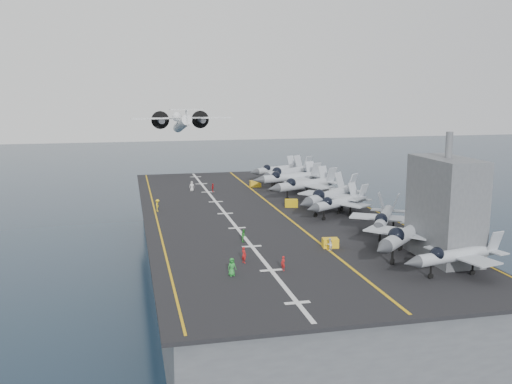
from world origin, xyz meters
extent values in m
plane|color=#142135|center=(0.00, 0.00, 0.00)|extent=(500.00, 500.00, 0.00)
cube|color=#56595E|center=(0.00, 0.00, 5.00)|extent=(36.00, 90.00, 10.00)
cube|color=black|center=(0.00, 0.00, 10.20)|extent=(38.00, 92.00, 0.40)
cube|color=gold|center=(3.00, 0.00, 10.42)|extent=(0.35, 90.00, 0.02)
cube|color=silver|center=(-6.00, 0.00, 10.42)|extent=(0.50, 90.00, 0.02)
cube|color=gold|center=(-17.00, 0.00, 10.42)|extent=(0.25, 90.00, 0.02)
cube|color=gold|center=(18.50, 0.00, 10.42)|extent=(0.25, 90.00, 0.02)
imported|color=#268C33|center=(-10.56, -30.84, 11.39)|extent=(1.38, 1.13, 1.97)
imported|color=#B21919|center=(-8.37, -26.56, 11.36)|extent=(1.21, 1.38, 1.92)
imported|color=#2A8E2C|center=(-6.53, -17.52, 11.23)|extent=(0.92, 1.15, 1.67)
imported|color=yellow|center=(-16.53, 4.20, 11.40)|extent=(0.98, 1.31, 2.00)
imported|color=red|center=(-5.04, 19.85, 11.24)|extent=(0.72, 1.03, 1.67)
imported|color=silver|center=(-8.91, 21.84, 11.36)|extent=(1.31, 1.02, 1.93)
imported|color=#B21919|center=(-4.71, -30.32, 11.22)|extent=(1.03, 1.17, 1.64)
imported|color=white|center=(3.03, -23.97, 11.21)|extent=(1.17, 1.04, 1.63)
camera|label=1|loc=(-21.04, -88.70, 30.20)|focal=40.00mm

